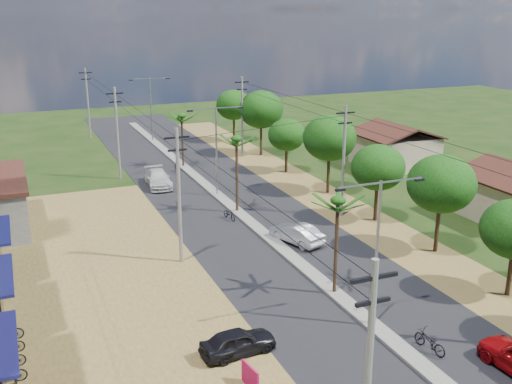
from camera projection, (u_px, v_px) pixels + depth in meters
ground at (372, 326)px, 31.63m from camera, size 160.00×160.00×0.00m
road at (261, 232)px, 44.86m from camera, size 12.00×110.00×0.04m
median at (246, 219)px, 47.49m from camera, size 1.00×90.00×0.18m
dirt_lot_west at (62, 311)px, 33.17m from camera, size 18.00×46.00×0.04m
dirt_shoulder_east at (358, 218)px, 47.99m from camera, size 5.00×90.00×0.03m
house_east_far at (395, 144)px, 63.36m from camera, size 7.60×7.50×4.60m
tree_east_c at (441, 184)px, 39.95m from camera, size 4.60×4.60×6.83m
tree_east_d at (378, 167)px, 46.17m from camera, size 4.20×4.20×6.13m
tree_east_e at (330, 138)px, 53.09m from camera, size 4.80×4.80×7.14m
tree_east_f at (287, 135)px, 60.36m from camera, size 3.80×3.80×5.52m
tree_east_g at (261, 110)px, 67.24m from camera, size 5.00×5.00×7.38m
tree_east_h at (234, 105)px, 74.37m from camera, size 4.40×4.40×6.52m
palm_median_near at (338, 205)px, 33.54m from camera, size 2.00×2.00×6.15m
palm_median_mid at (237, 142)px, 47.56m from camera, size 2.00×2.00×6.55m
palm_median_far at (182, 118)px, 61.87m from camera, size 2.00×2.00×5.85m
streetlight_near at (377, 242)px, 30.23m from camera, size 5.10×0.18×8.00m
streetlight_mid at (216, 144)px, 52.30m from camera, size 5.10×0.18×8.00m
streetlight_far at (151, 104)px, 74.37m from camera, size 5.10×0.18×8.00m
utility_pole_w_a at (368, 383)px, 18.84m from camera, size 1.60×0.24×9.00m
utility_pole_w_b at (179, 193)px, 38.26m from camera, size 1.60×0.24×9.00m
utility_pole_w_c at (117, 131)px, 57.68m from camera, size 1.60×0.24×9.00m
utility_pole_w_d at (88, 102)px, 76.21m from camera, size 1.60×0.24×9.00m
utility_pole_e_b at (344, 159)px, 47.12m from camera, size 1.60×0.24×9.00m
utility_pole_e_c at (242, 115)px, 66.54m from camera, size 1.60×0.24×9.00m
car_silver_mid at (297, 234)px, 42.60m from camera, size 2.77×4.56×1.42m
car_white_far at (158, 179)px, 56.25m from camera, size 2.46×5.27×1.49m
car_parked_dark at (238, 342)px, 28.87m from camera, size 3.89×1.86×1.28m
moto_rider_east at (430, 342)px, 29.12m from camera, size 0.97×2.05×1.03m
moto_rider_west_a at (229, 214)px, 47.45m from camera, size 0.89×1.81×0.91m
moto_rider_west_b at (177, 167)px, 61.22m from camera, size 0.63×1.81×1.07m
roadside_sign at (250, 377)px, 26.24m from camera, size 0.30×1.36×1.14m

